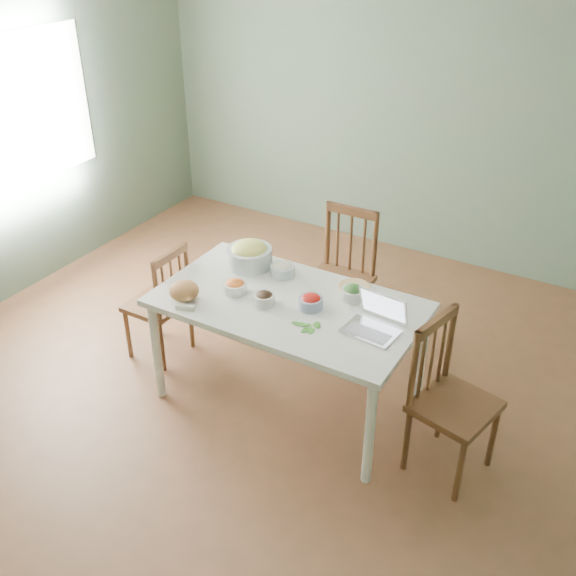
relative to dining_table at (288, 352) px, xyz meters
The scene contains 18 objects.
floor 0.47m from the dining_table, behind, with size 5.00×5.00×0.00m, color brown.
wall_back 2.71m from the dining_table, 95.58° to the left, with size 5.00×0.00×2.70m, color slate.
window_left 2.96m from the dining_table, behind, with size 0.04×1.60×1.20m, color white.
dining_table is the anchor object (origin of this frame).
chair_far 0.84m from the dining_table, 93.40° to the left, with size 0.46×0.43×1.03m, color #3D2718, non-canonical shape.
chair_left 1.10m from the dining_table, behind, with size 0.40×0.38×0.90m, color #3D2718, non-canonical shape.
chair_right 1.16m from the dining_table, ahead, with size 0.44×0.42×1.00m, color #3D2718, non-canonical shape.
bread_boule 0.80m from the dining_table, 152.35° to the right, with size 0.19×0.19×0.12m, color #A96F3E.
butter_stick 0.76m from the dining_table, 141.40° to the right, with size 0.12×0.03×0.03m, color white.
bowl_squash 0.72m from the dining_table, 149.82° to the left, with size 0.31×0.31×0.18m, color #EDE177, non-canonical shape.
bowl_carrot 0.57m from the dining_table, 168.71° to the right, with size 0.15×0.15×0.09m, color orange, non-canonical shape.
bowl_onion 0.56m from the dining_table, 126.47° to the left, with size 0.17×0.17×0.09m, color white, non-canonical shape.
bowl_mushroom 0.46m from the dining_table, 137.67° to the right, with size 0.13×0.13×0.09m, color black, non-canonical shape.
bowl_redpep 0.47m from the dining_table, ahead, with size 0.15×0.15×0.09m, color #B11119, non-canonical shape.
bowl_broccoli 0.61m from the dining_table, 35.15° to the left, with size 0.15×0.15×0.10m, color #2F6227, non-canonical shape.
flatbread 0.61m from the dining_table, 50.67° to the left, with size 0.21×0.21×0.02m, color beige.
basil_bunch 0.50m from the dining_table, 39.43° to the right, with size 0.19×0.19×0.02m, color #3A812D, non-canonical shape.
laptop 0.78m from the dining_table, ahead, with size 0.31×0.28×0.21m, color silver, non-canonical shape.
Camera 1 is at (2.05, -3.11, 3.04)m, focal length 41.60 mm.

